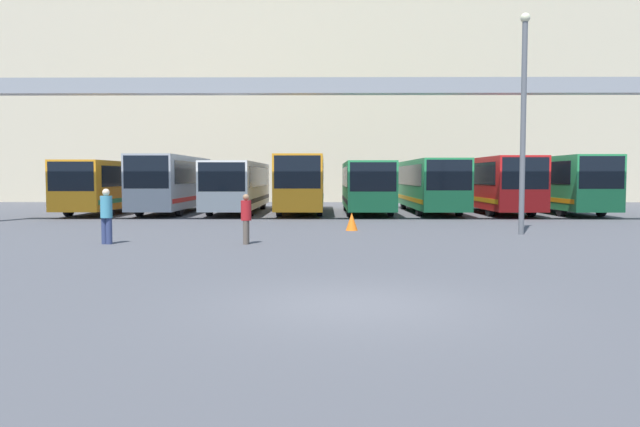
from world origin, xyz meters
The scene contains 15 objects.
ground_plane centered at (0.00, 0.00, 0.00)m, with size 200.00×200.00×0.00m, color #47474C.
building_backdrop centered at (0.00, 47.17, 8.95)m, with size 57.29×12.00×17.91m.
overhead_gantry centered at (0.00, 18.12, 5.65)m, with size 34.31×0.80×6.60m.
bus_slot_0 centered at (-13.27, 25.96, 1.73)m, with size 2.57×10.59×3.00m.
bus_slot_1 centered at (-9.48, 26.10, 1.90)m, with size 2.50×10.87×3.31m.
bus_slot_2 centered at (-5.69, 26.69, 1.71)m, with size 2.60×12.05×2.97m.
bus_slot_3 centered at (-1.90, 26.36, 1.90)m, with size 2.57×11.39×3.31m.
bus_slot_4 centered at (1.90, 25.76, 1.71)m, with size 2.56×10.19×2.97m.
bus_slot_5 centered at (5.69, 26.76, 1.79)m, with size 2.51×12.20×3.09m.
bus_slot_6 centered at (9.48, 26.08, 1.85)m, with size 2.57×10.84×3.22m.
bus_slot_7 centered at (13.27, 26.12, 1.88)m, with size 2.48×10.92×3.27m.
pedestrian_mid_right centered at (-7.51, 9.36, 0.94)m, with size 0.37×0.37×1.78m.
pedestrian_mid_left centered at (-3.03, 9.39, 0.85)m, with size 0.33×0.33×1.61m.
traffic_cone centered at (0.57, 14.41, 0.36)m, with size 0.48×0.48×0.71m.
lamp_post centered at (6.84, 12.80, 4.44)m, with size 0.36×0.36×8.16m.
Camera 1 is at (-0.49, -10.49, 2.20)m, focal length 35.00 mm.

